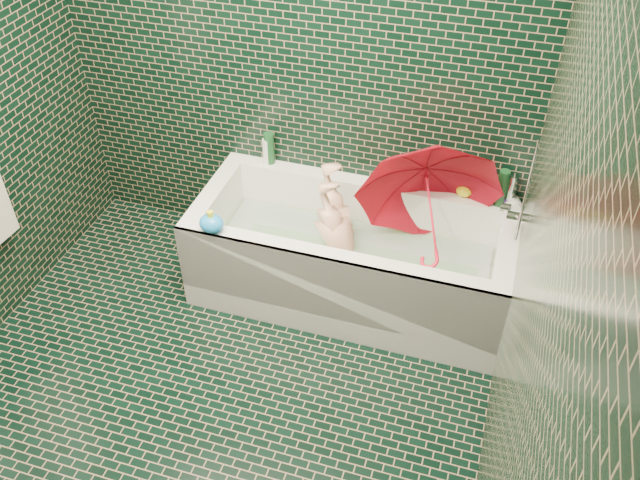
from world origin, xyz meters
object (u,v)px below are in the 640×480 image
(bathtub, at_px, (350,266))
(rubber_duck, at_px, (466,190))
(child, at_px, (342,247))
(umbrella, at_px, (431,213))
(bath_toy, at_px, (211,223))

(bathtub, height_order, rubber_duck, rubber_duck)
(child, bearing_deg, rubber_duck, 111.50)
(bathtub, bearing_deg, umbrella, 9.01)
(child, xyz_separation_m, rubber_duck, (0.59, 0.34, 0.28))
(bathtub, relative_size, rubber_duck, 14.46)
(bathtub, bearing_deg, rubber_duck, 34.26)
(bathtub, relative_size, bath_toy, 12.34)
(bathtub, xyz_separation_m, umbrella, (0.40, 0.06, 0.42))
(child, height_order, rubber_duck, rubber_duck)
(child, bearing_deg, bath_toy, -67.88)
(child, height_order, bath_toy, bath_toy)
(bathtub, distance_m, child, 0.12)
(umbrella, height_order, bath_toy, umbrella)
(umbrella, distance_m, bath_toy, 1.11)
(rubber_duck, distance_m, bath_toy, 1.37)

